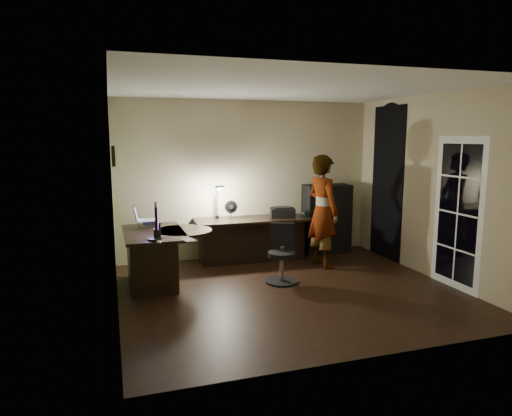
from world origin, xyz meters
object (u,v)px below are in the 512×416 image
object	(u,v)px
desk_left	(155,258)
desk_right	(253,240)
office_chair	(282,254)
cabinet	(326,219)
monitor	(155,227)
person	(323,211)

from	to	relation	value
desk_left	desk_right	xyz separation A→B (m)	(1.70, 0.79, -0.02)
desk_left	office_chair	world-z (taller)	office_chair
desk_right	cabinet	bearing A→B (deg)	7.83
cabinet	monitor	world-z (taller)	cabinet
desk_left	office_chair	bearing A→B (deg)	-15.25
desk_left	person	distance (m)	2.73
cabinet	person	size ratio (longest dim) A/B	0.68
monitor	office_chair	size ratio (longest dim) A/B	0.59
desk_right	office_chair	bearing A→B (deg)	-86.03
cabinet	office_chair	distance (m)	1.99
desk_left	person	world-z (taller)	person
desk_right	monitor	distance (m)	2.25
cabinet	desk_right	bearing A→B (deg)	-172.30
cabinet	monitor	distance (m)	3.51
desk_right	monitor	xyz separation A→B (m)	(-1.73, -1.32, 0.58)
cabinet	monitor	xyz separation A→B (m)	(-3.18, -1.47, 0.33)
desk_left	person	xyz separation A→B (m)	(2.67, 0.13, 0.52)
cabinet	desk_left	bearing A→B (deg)	-161.59
desk_right	office_chair	distance (m)	1.25
desk_left	person	bearing A→B (deg)	2.41
cabinet	office_chair	xyz separation A→B (m)	(-1.40, -1.40, -0.20)
cabinet	person	xyz separation A→B (m)	(-0.47, -0.81, 0.29)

